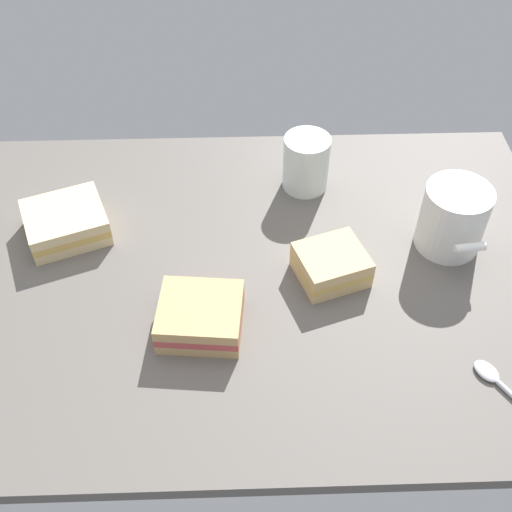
# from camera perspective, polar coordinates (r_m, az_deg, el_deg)

# --- Properties ---
(tabletop) EXTENTS (0.90, 0.64, 0.02)m
(tabletop) POSITION_cam_1_polar(r_m,az_deg,el_deg) (0.92, 0.00, -1.70)
(tabletop) COLOR #5B5651
(tabletop) RESTS_ON ground
(coffee_mug_black) EXTENTS (0.09, 0.12, 0.10)m
(coffee_mug_black) POSITION_cam_1_polar(r_m,az_deg,el_deg) (0.96, 17.13, 3.28)
(coffee_mug_black) COLOR white
(coffee_mug_black) RESTS_ON tabletop
(sandwich_main) EXTENTS (0.12, 0.11, 0.04)m
(sandwich_main) POSITION_cam_1_polar(r_m,az_deg,el_deg) (0.84, -4.96, -5.37)
(sandwich_main) COLOR tan
(sandwich_main) RESTS_ON tabletop
(sandwich_side) EXTENTS (0.11, 0.11, 0.04)m
(sandwich_side) POSITION_cam_1_polar(r_m,az_deg,el_deg) (0.90, 6.70, -0.78)
(sandwich_side) COLOR #DBB77A
(sandwich_side) RESTS_ON tabletop
(sandwich_extra) EXTENTS (0.14, 0.14, 0.04)m
(sandwich_extra) POSITION_cam_1_polar(r_m,az_deg,el_deg) (1.00, -16.55, 2.88)
(sandwich_extra) COLOR beige
(sandwich_extra) RESTS_ON tabletop
(glass_of_milk) EXTENTS (0.07, 0.07, 0.09)m
(glass_of_milk) POSITION_cam_1_polar(r_m,az_deg,el_deg) (1.03, 4.46, 8.11)
(glass_of_milk) COLOR silver
(glass_of_milk) RESTS_ON tabletop
(spoon) EXTENTS (0.07, 0.10, 0.01)m
(spoon) POSITION_cam_1_polar(r_m,az_deg,el_deg) (0.85, 20.73, -10.44)
(spoon) COLOR silver
(spoon) RESTS_ON tabletop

